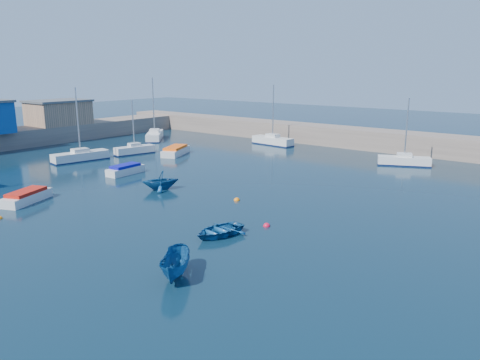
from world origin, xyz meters
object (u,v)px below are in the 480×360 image
Objects in this scene: sailboat_5 at (273,140)px; sailboat_6 at (404,161)px; dinghy_right at (176,266)px; dinghy_center at (219,230)px; sailboat_4 at (155,135)px; dinghy_left at (160,180)px; sailboat_3 at (134,150)px; brick_shed_a at (59,113)px; sailboat_2 at (81,156)px; motorboat_0 at (27,197)px; motorboat_1 at (126,170)px; motorboat_2 at (176,151)px.

sailboat_5 is 20.15m from sailboat_6.
dinghy_center is at bearing 75.95° from dinghy_right.
dinghy_left is (23.56, -20.28, 0.21)m from sailboat_4.
dinghy_center is 6.62m from dinghy_right.
sailboat_6 is (29.56, 14.24, -0.02)m from sailboat_3.
sailboat_3 reaches higher than brick_shed_a.
sailboat_3 is at bearing -179.08° from dinghy_left.
dinghy_right is at bearing -6.62° from dinghy_left.
sailboat_6 is at bearing 43.81° from sailboat_2.
sailboat_5 is at bearing 136.60° from dinghy_left.
brick_shed_a is at bearing 169.07° from dinghy_center.
sailboat_4 is 1.11× the size of sailboat_5.
dinghy_left is at bearing 37.40° from motorboat_0.
motorboat_1 reaches higher than motorboat_0.
motorboat_1 is (-2.06, 11.69, 0.01)m from motorboat_0.
dinghy_center is (18.45, -33.21, -0.25)m from sailboat_5.
dinghy_center is (28.06, -16.06, -0.20)m from sailboat_3.
dinghy_left is at bearing 126.64° from sailboat_6.
sailboat_3 is at bearing 95.47° from motorboat_0.
motorboat_2 is (-25.15, -11.26, -0.04)m from sailboat_6.
sailboat_2 is at bearing 171.74° from dinghy_center.
sailboat_5 is (11.04, 24.06, 0.03)m from sailboat_2.
dinghy_center is 1.01× the size of dinghy_right.
sailboat_5 is 37.99m from dinghy_center.
brick_shed_a is 0.85× the size of sailboat_4.
sailboat_4 is 24.18m from motorboat_1.
sailboat_3 is 0.74× the size of sailboat_4.
sailboat_6 is 1.34× the size of motorboat_2.
sailboat_2 is 1.14× the size of sailboat_6.
sailboat_4 is (10.67, 9.38, -3.46)m from brick_shed_a.
motorboat_1 reaches higher than dinghy_center.
motorboat_2 is at bearing 105.72° from motorboat_1.
motorboat_1 is 1.31× the size of dinghy_left.
sailboat_3 reaches higher than motorboat_2.
motorboat_0 is 1.32× the size of dinghy_right.
dinghy_left is (7.63, -2.09, 0.37)m from motorboat_1.
motorboat_2 is at bearing 164.83° from dinghy_left.
sailboat_3 is 1.62× the size of motorboat_1.
dinghy_left is (5.56, 9.59, 0.38)m from motorboat_0.
sailboat_5 is at bearing 73.33° from sailboat_3.
motorboat_1 is 11.79m from motorboat_2.
brick_shed_a is 2.22× the size of dinghy_right.
brick_shed_a is 18.72m from sailboat_2.
dinghy_right reaches higher than motorboat_1.
sailboat_4 reaches higher than sailboat_5.
dinghy_center is at bearing -145.51° from sailboat_5.
sailboat_6 is at bearing 56.31° from dinghy_right.
brick_shed_a reaches higher than dinghy_center.
motorboat_0 is at bearing -35.56° from brick_shed_a.
dinghy_left is (-12.00, 5.86, 0.48)m from dinghy_center.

